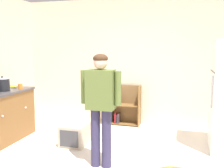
# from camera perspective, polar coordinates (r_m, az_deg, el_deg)

# --- Properties ---
(back_wall) EXTENTS (5.20, 0.06, 2.70)m
(back_wall) POSITION_cam_1_polar(r_m,az_deg,el_deg) (5.63, 6.32, 4.84)
(back_wall) COLOR beige
(back_wall) RESTS_ON ground
(bookshelf) EXTENTS (0.80, 0.28, 0.85)m
(bookshelf) POSITION_cam_1_polar(r_m,az_deg,el_deg) (5.67, 1.63, -5.02)
(bookshelf) COLOR brown
(bookshelf) RESTS_ON ground
(standing_person) EXTENTS (0.57, 0.22, 1.57)m
(standing_person) POSITION_cam_1_polar(r_m,az_deg,el_deg) (3.54, -2.49, -3.66)
(standing_person) COLOR #383356
(standing_person) RESTS_ON ground
(pet_carrier) EXTENTS (0.42, 0.55, 0.36)m
(pet_carrier) POSITION_cam_1_polar(r_m,az_deg,el_deg) (4.61, -7.98, -10.74)
(pet_carrier) COLOR #C2B39E
(pet_carrier) RESTS_ON ground
(crock_pot) EXTENTS (0.25, 0.25, 0.26)m
(crock_pot) POSITION_cam_1_polar(r_m,az_deg,el_deg) (4.91, -22.90, -0.08)
(crock_pot) COLOR black
(crock_pot) RESTS_ON kitchen_counter
(banana_bunch) EXTENTS (0.15, 0.16, 0.04)m
(banana_bunch) POSITION_cam_1_polar(r_m,az_deg,el_deg) (5.25, -20.55, -0.47)
(banana_bunch) COLOR yellow
(banana_bunch) RESTS_ON kitchen_counter
(orange_cup) EXTENTS (0.08, 0.08, 0.09)m
(orange_cup) POSITION_cam_1_polar(r_m,az_deg,el_deg) (5.06, -19.46, -0.50)
(orange_cup) COLOR orange
(orange_cup) RESTS_ON kitchen_counter
(red_cup) EXTENTS (0.08, 0.08, 0.09)m
(red_cup) POSITION_cam_1_polar(r_m,az_deg,el_deg) (5.30, -22.80, -0.30)
(red_cup) COLOR red
(red_cup) RESTS_ON kitchen_counter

